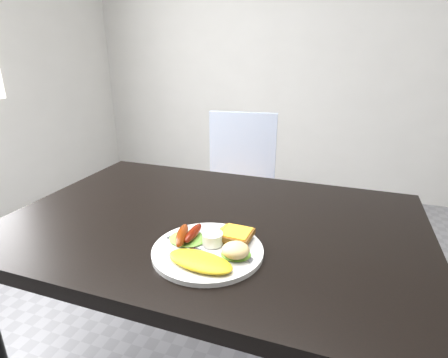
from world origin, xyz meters
name	(u,v)px	position (x,y,z in m)	size (l,w,h in m)	color
room_back_panel	(313,33)	(0.00, 2.25, 1.35)	(4.00, 0.04, 2.70)	silver
dining_table	(213,225)	(0.00, 0.00, 0.73)	(1.20, 0.80, 0.04)	black
dining_chair	(233,199)	(-0.20, 0.81, 0.45)	(0.38, 0.38, 0.04)	tan
person	(354,194)	(0.40, 0.51, 0.69)	(0.49, 0.33, 1.37)	navy
plate	(208,251)	(0.05, -0.18, 0.76)	(0.27, 0.27, 0.01)	white
lettuce_left	(187,238)	(-0.01, -0.15, 0.77)	(0.10, 0.09, 0.01)	#639833
lettuce_right	(236,254)	(0.13, -0.18, 0.77)	(0.07, 0.06, 0.01)	#639B31
omelette	(200,261)	(0.06, -0.25, 0.77)	(0.16, 0.08, 0.02)	gold
sausage_a	(182,235)	(-0.02, -0.17, 0.78)	(0.03, 0.11, 0.03)	maroon
sausage_b	(193,233)	(0.00, -0.15, 0.78)	(0.02, 0.10, 0.02)	#691709
ramekin	(213,239)	(0.06, -0.16, 0.78)	(0.05, 0.05, 0.03)	white
toast_a	(231,235)	(0.09, -0.11, 0.77)	(0.08, 0.08, 0.01)	#8F621D
toast_b	(236,235)	(0.11, -0.12, 0.78)	(0.08, 0.08, 0.01)	brown
potato_salad	(236,250)	(0.13, -0.20, 0.79)	(0.06, 0.06, 0.03)	beige
fork	(193,249)	(0.02, -0.19, 0.76)	(0.18, 0.01, 0.00)	#ADAFB7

